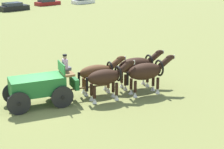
# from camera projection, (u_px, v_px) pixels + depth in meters

# --- Properties ---
(ground_plane) EXTENTS (220.00, 220.00, 0.00)m
(ground_plane) POSITION_uv_depth(u_px,v_px,m) (38.00, 106.00, 20.27)
(ground_plane) COLOR olive
(show_wagon) EXTENTS (5.88, 2.50, 2.67)m
(show_wagon) POSITION_uv_depth(u_px,v_px,m) (40.00, 86.00, 19.98)
(show_wagon) COLOR #236B2D
(show_wagon) RESTS_ON ground
(draft_horse_rear_near) EXTENTS (3.03, 1.30, 2.11)m
(draft_horse_rear_near) POSITION_uv_depth(u_px,v_px,m) (98.00, 72.00, 21.88)
(draft_horse_rear_near) COLOR brown
(draft_horse_rear_near) RESTS_ON ground
(draft_horse_rear_off) EXTENTS (2.94, 1.31, 2.19)m
(draft_horse_rear_off) POSITION_uv_depth(u_px,v_px,m) (106.00, 78.00, 20.73)
(draft_horse_rear_off) COLOR #331E14
(draft_horse_rear_off) RESTS_ON ground
(draft_horse_lead_near) EXTENTS (3.18, 1.46, 2.22)m
(draft_horse_lead_near) POSITION_uv_depth(u_px,v_px,m) (137.00, 66.00, 22.82)
(draft_horse_lead_near) COLOR #331E14
(draft_horse_lead_near) RESTS_ON ground
(draft_horse_lead_off) EXTENTS (3.14, 1.46, 2.22)m
(draft_horse_lead_off) POSITION_uv_depth(u_px,v_px,m) (147.00, 72.00, 21.69)
(draft_horse_lead_off) COLOR #331E14
(draft_horse_lead_off) RESTS_ON ground
(parked_vehicle_e) EXTENTS (4.46, 2.34, 1.20)m
(parked_vehicle_e) POSITION_uv_depth(u_px,v_px,m) (13.00, 7.00, 55.42)
(parked_vehicle_e) COLOR black
(parked_vehicle_e) RESTS_ON ground
(parked_vehicle_f) EXTENTS (4.19, 2.17, 1.05)m
(parked_vehicle_f) POSITION_uv_depth(u_px,v_px,m) (47.00, 2.00, 61.45)
(parked_vehicle_f) COLOR maroon
(parked_vehicle_f) RESTS_ON ground
(parked_vehicle_g) EXTENTS (4.02, 2.06, 1.19)m
(parked_vehicle_g) POSITION_uv_depth(u_px,v_px,m) (83.00, 1.00, 63.54)
(parked_vehicle_g) COLOR white
(parked_vehicle_g) RESTS_ON ground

